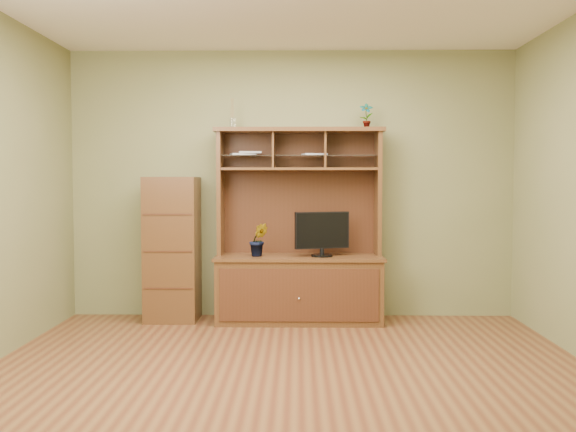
{
  "coord_description": "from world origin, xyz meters",
  "views": [
    {
      "loc": [
        0.07,
        -4.54,
        1.38
      ],
      "look_at": [
        -0.03,
        1.2,
        1.07
      ],
      "focal_mm": 40.0,
      "sensor_mm": 36.0,
      "label": 1
    }
  ],
  "objects": [
    {
      "name": "magazines",
      "position": [
        -0.23,
        1.8,
        1.65
      ],
      "size": [
        0.98,
        0.23,
        0.04
      ],
      "color": "#BABABF",
      "rests_on": "media_hutch"
    },
    {
      "name": "monitor",
      "position": [
        0.3,
        1.65,
        0.88
      ],
      "size": [
        0.53,
        0.21,
        0.43
      ],
      "rotation": [
        0.0,
        0.0,
        0.32
      ],
      "color": "black",
      "rests_on": "media_hutch"
    },
    {
      "name": "room",
      "position": [
        0.0,
        0.0,
        1.35
      ],
      "size": [
        4.54,
        4.04,
        2.74
      ],
      "color": "#5A2E19",
      "rests_on": "ground"
    },
    {
      "name": "top_plant",
      "position": [
        0.73,
        1.8,
        2.02
      ],
      "size": [
        0.14,
        0.1,
        0.25
      ],
      "primitive_type": "imported",
      "rotation": [
        0.0,
        0.0,
        -0.05
      ],
      "color": "#2A6423",
      "rests_on": "media_hutch"
    },
    {
      "name": "reed_diffuser",
      "position": [
        -0.59,
        1.8,
        2.02
      ],
      "size": [
        0.06,
        0.06,
        0.3
      ],
      "color": "silver",
      "rests_on": "media_hutch"
    },
    {
      "name": "orchid_plant",
      "position": [
        -0.32,
        1.65,
        0.81
      ],
      "size": [
        0.19,
        0.16,
        0.32
      ],
      "primitive_type": "imported",
      "rotation": [
        0.0,
        0.0,
        0.11
      ],
      "color": "#2C521C",
      "rests_on": "media_hutch"
    },
    {
      "name": "media_hutch",
      "position": [
        0.07,
        1.73,
        0.52
      ],
      "size": [
        1.66,
        0.61,
        1.9
      ],
      "color": "#4A2B15",
      "rests_on": "room"
    },
    {
      "name": "side_cabinet",
      "position": [
        -1.18,
        1.75,
        0.71
      ],
      "size": [
        0.51,
        0.46,
        1.42
      ],
      "color": "#4A2B15",
      "rests_on": "room"
    }
  ]
}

